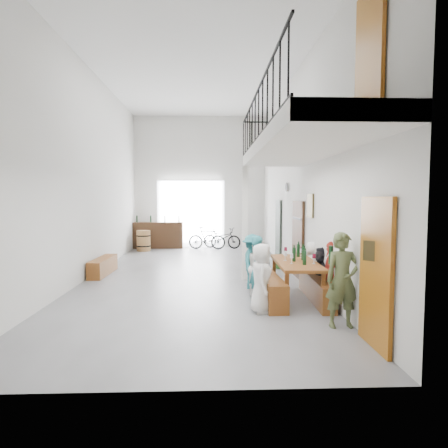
{
  "coord_description": "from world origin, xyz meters",
  "views": [
    {
      "loc": [
        0.42,
        -9.91,
        2.08
      ],
      "look_at": [
        0.77,
        -0.5,
        1.42
      ],
      "focal_mm": 30.0,
      "sensor_mm": 36.0,
      "label": 1
    }
  ],
  "objects_px": {
    "oak_barrel": "(144,241)",
    "serving_counter": "(158,235)",
    "tasting_table": "(296,265)",
    "bicycle_near": "(222,238)",
    "bench_inner": "(268,286)",
    "side_bench": "(103,266)",
    "host_standing": "(343,280)"
  },
  "relations": [
    {
      "from": "host_standing",
      "to": "bicycle_near",
      "type": "height_order",
      "value": "host_standing"
    },
    {
      "from": "oak_barrel",
      "to": "bench_inner",
      "type": "bearing_deg",
      "value": -61.96
    },
    {
      "from": "serving_counter",
      "to": "host_standing",
      "type": "bearing_deg",
      "value": -66.8
    },
    {
      "from": "bicycle_near",
      "to": "host_standing",
      "type": "bearing_deg",
      "value": -147.85
    },
    {
      "from": "bench_inner",
      "to": "bicycle_near",
      "type": "height_order",
      "value": "bicycle_near"
    },
    {
      "from": "bench_inner",
      "to": "serving_counter",
      "type": "distance_m",
      "value": 8.68
    },
    {
      "from": "oak_barrel",
      "to": "serving_counter",
      "type": "distance_m",
      "value": 0.99
    },
    {
      "from": "side_bench",
      "to": "oak_barrel",
      "type": "height_order",
      "value": "oak_barrel"
    },
    {
      "from": "serving_counter",
      "to": "bench_inner",
      "type": "bearing_deg",
      "value": -67.91
    },
    {
      "from": "tasting_table",
      "to": "bicycle_near",
      "type": "distance_m",
      "value": 8.01
    },
    {
      "from": "side_bench",
      "to": "host_standing",
      "type": "bearing_deg",
      "value": -40.69
    },
    {
      "from": "serving_counter",
      "to": "bicycle_near",
      "type": "relative_size",
      "value": 1.25
    },
    {
      "from": "side_bench",
      "to": "serving_counter",
      "type": "bearing_deg",
      "value": 82.08
    },
    {
      "from": "oak_barrel",
      "to": "host_standing",
      "type": "relative_size",
      "value": 0.53
    },
    {
      "from": "tasting_table",
      "to": "serving_counter",
      "type": "xyz_separation_m",
      "value": [
        -3.92,
        8.07,
        -0.17
      ]
    },
    {
      "from": "tasting_table",
      "to": "bench_inner",
      "type": "height_order",
      "value": "tasting_table"
    },
    {
      "from": "oak_barrel",
      "to": "serving_counter",
      "type": "xyz_separation_m",
      "value": [
        0.45,
        0.88,
        0.13
      ]
    },
    {
      "from": "serving_counter",
      "to": "host_standing",
      "type": "distance_m",
      "value": 10.63
    },
    {
      "from": "oak_barrel",
      "to": "serving_counter",
      "type": "height_order",
      "value": "serving_counter"
    },
    {
      "from": "tasting_table",
      "to": "oak_barrel",
      "type": "distance_m",
      "value": 8.42
    },
    {
      "from": "bench_inner",
      "to": "side_bench",
      "type": "relative_size",
      "value": 1.42
    },
    {
      "from": "oak_barrel",
      "to": "host_standing",
      "type": "height_order",
      "value": "host_standing"
    },
    {
      "from": "serving_counter",
      "to": "bicycle_near",
      "type": "height_order",
      "value": "serving_counter"
    },
    {
      "from": "bench_inner",
      "to": "serving_counter",
      "type": "xyz_separation_m",
      "value": [
        -3.35,
        8.01,
        0.27
      ]
    },
    {
      "from": "side_bench",
      "to": "oak_barrel",
      "type": "relative_size",
      "value": 1.98
    },
    {
      "from": "side_bench",
      "to": "host_standing",
      "type": "distance_m",
      "value": 6.67
    },
    {
      "from": "tasting_table",
      "to": "side_bench",
      "type": "bearing_deg",
      "value": 151.95
    },
    {
      "from": "tasting_table",
      "to": "side_bench",
      "type": "distance_m",
      "value": 5.41
    },
    {
      "from": "host_standing",
      "to": "bicycle_near",
      "type": "relative_size",
      "value": 0.95
    },
    {
      "from": "bench_inner",
      "to": "host_standing",
      "type": "relative_size",
      "value": 1.49
    },
    {
      "from": "side_bench",
      "to": "host_standing",
      "type": "height_order",
      "value": "host_standing"
    },
    {
      "from": "bench_inner",
      "to": "serving_counter",
      "type": "bearing_deg",
      "value": 110.95
    }
  ]
}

